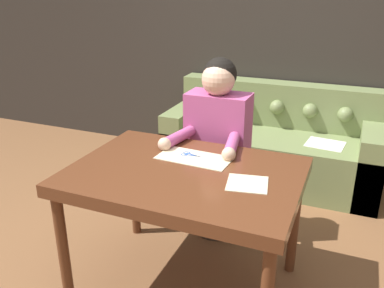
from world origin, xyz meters
name	(u,v)px	position (x,y,z in m)	size (l,w,h in m)	color
ground_plane	(191,280)	(0.00, 0.00, 0.00)	(16.00, 16.00, 0.00)	brown
wall_back	(275,29)	(0.00, 2.02, 1.30)	(8.00, 0.06, 2.60)	#2D2823
dining_table	(185,183)	(-0.01, -0.05, 0.68)	(1.22, 0.88, 0.76)	#562D19
couch	(272,145)	(0.12, 1.63, 0.31)	(1.87, 0.79, 0.84)	olive
person	(217,149)	(-0.04, 0.56, 0.65)	(0.48, 0.58, 1.26)	#33281E
pattern_paper_main	(194,158)	(-0.03, 0.12, 0.76)	(0.43, 0.23, 0.00)	beige
pattern_paper_offcut	(247,184)	(0.34, -0.08, 0.76)	(0.23, 0.23, 0.00)	beige
scissors	(193,156)	(-0.05, 0.15, 0.76)	(0.22, 0.09, 0.01)	silver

